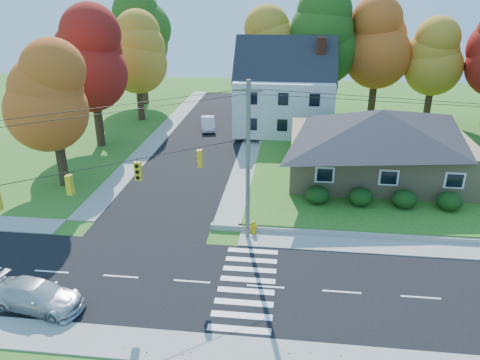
% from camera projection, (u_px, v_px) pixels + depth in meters
% --- Properties ---
extents(ground, '(120.00, 120.00, 0.00)m').
position_uv_depth(ground, '(266.00, 287.00, 24.88)').
color(ground, '#3D7923').
extents(road_main, '(90.00, 8.00, 0.02)m').
position_uv_depth(road_main, '(266.00, 287.00, 24.88)').
color(road_main, black).
rests_on(road_main, ground).
extents(road_cross, '(8.00, 44.00, 0.02)m').
position_uv_depth(road_cross, '(207.00, 137.00, 49.57)').
color(road_cross, black).
rests_on(road_cross, ground).
extents(sidewalk_north, '(90.00, 2.00, 0.08)m').
position_uv_depth(sidewalk_north, '(271.00, 239.00, 29.45)').
color(sidewalk_north, '#9C9A90').
rests_on(sidewalk_north, ground).
extents(sidewalk_south, '(90.00, 2.00, 0.08)m').
position_uv_depth(sidewalk_south, '(258.00, 354.00, 20.28)').
color(sidewalk_south, '#9C9A90').
rests_on(sidewalk_south, ground).
extents(lawn, '(30.00, 30.00, 0.50)m').
position_uv_depth(lawn, '(423.00, 158.00, 42.63)').
color(lawn, '#3D7923').
rests_on(lawn, ground).
extents(ranch_house, '(14.60, 10.60, 5.40)m').
position_uv_depth(ranch_house, '(379.00, 142.00, 37.43)').
color(ranch_house, tan).
rests_on(ranch_house, lawn).
extents(colonial_house, '(10.40, 8.40, 9.60)m').
position_uv_depth(colonial_house, '(285.00, 92.00, 48.78)').
color(colonial_house, silver).
rests_on(colonial_house, lawn).
extents(hedge_row, '(10.70, 1.70, 1.27)m').
position_uv_depth(hedge_row, '(382.00, 198.00, 32.62)').
color(hedge_row, '#163A10').
rests_on(hedge_row, lawn).
extents(traffic_infrastructure, '(38.10, 10.66, 10.00)m').
position_uv_depth(traffic_infrastructure, '(266.00, 188.00, 24.16)').
color(traffic_infrastructure, '#666059').
rests_on(traffic_infrastructure, ground).
extents(tree_lot_0, '(6.72, 6.72, 12.51)m').
position_uv_depth(tree_lot_0, '(269.00, 48.00, 53.07)').
color(tree_lot_0, '#3F2A19').
rests_on(tree_lot_0, lawn).
extents(tree_lot_1, '(7.84, 7.84, 14.60)m').
position_uv_depth(tree_lot_1, '(324.00, 37.00, 51.00)').
color(tree_lot_1, '#3F2A19').
rests_on(tree_lot_1, lawn).
extents(tree_lot_2, '(7.28, 7.28, 13.56)m').
position_uv_depth(tree_lot_2, '(378.00, 43.00, 51.52)').
color(tree_lot_2, '#3F2A19').
rests_on(tree_lot_2, lawn).
extents(tree_lot_3, '(6.16, 6.16, 11.47)m').
position_uv_depth(tree_lot_3, '(435.00, 57.00, 50.46)').
color(tree_lot_3, '#3F2A19').
rests_on(tree_lot_3, lawn).
extents(tree_west_0, '(6.16, 6.16, 11.47)m').
position_uv_depth(tree_west_0, '(52.00, 96.00, 34.96)').
color(tree_west_0, '#3F2A19').
rests_on(tree_west_0, ground).
extents(tree_west_1, '(7.28, 7.28, 13.56)m').
position_uv_depth(tree_west_1, '(91.00, 59.00, 43.74)').
color(tree_west_1, '#3F2A19').
rests_on(tree_west_1, ground).
extents(tree_west_2, '(6.72, 6.72, 12.51)m').
position_uv_depth(tree_west_2, '(136.00, 52.00, 53.05)').
color(tree_west_2, '#3F2A19').
rests_on(tree_west_2, ground).
extents(tree_west_3, '(7.84, 7.84, 14.60)m').
position_uv_depth(tree_west_3, '(140.00, 34.00, 60.09)').
color(tree_west_3, '#3F2A19').
rests_on(tree_west_3, ground).
extents(silver_sedan, '(5.09, 2.77, 1.40)m').
position_uv_depth(silver_sedan, '(37.00, 296.00, 23.00)').
color(silver_sedan, silver).
rests_on(silver_sedan, road_main).
extents(white_car, '(2.34, 4.42, 1.39)m').
position_uv_depth(white_car, '(208.00, 123.00, 51.75)').
color(white_car, silver).
rests_on(white_car, road_cross).
extents(fire_hydrant, '(0.53, 0.41, 0.93)m').
position_uv_depth(fire_hydrant, '(254.00, 228.00, 30.00)').
color(fire_hydrant, '#DE9E09').
rests_on(fire_hydrant, ground).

